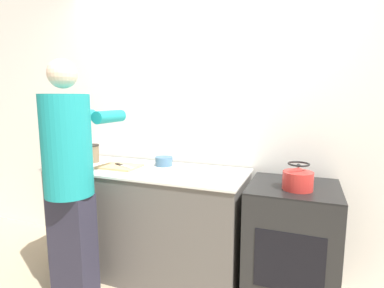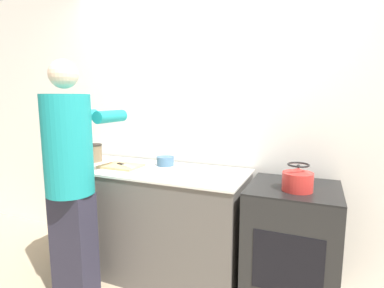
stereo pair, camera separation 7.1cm
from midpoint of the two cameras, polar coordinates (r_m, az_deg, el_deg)
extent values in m
cube|color=white|center=(2.69, 2.36, 4.41)|extent=(8.00, 0.05, 2.60)
cube|color=#5B5651|center=(2.70, -7.49, -14.36)|extent=(1.65, 0.63, 0.90)
cube|color=silver|center=(2.55, -7.69, -4.86)|extent=(1.68, 0.66, 0.02)
cube|color=black|center=(2.36, 19.20, -18.36)|extent=(0.61, 0.60, 0.89)
cube|color=black|center=(2.20, 19.79, -7.80)|extent=(0.61, 0.60, 0.01)
cube|color=black|center=(2.08, 18.66, -20.86)|extent=(0.42, 0.01, 0.39)
cube|color=#292837|center=(2.45, -20.68, -18.12)|extent=(0.30, 0.18, 0.83)
cylinder|color=teal|center=(2.22, -21.74, -0.18)|extent=(0.33, 0.33, 0.70)
sphere|color=beige|center=(2.21, -22.45, 12.22)|extent=(0.19, 0.19, 0.19)
cylinder|color=teal|center=(2.51, -19.54, 5.11)|extent=(0.09, 0.30, 0.09)
cylinder|color=teal|center=(2.33, -14.43, 5.10)|extent=(0.09, 0.30, 0.09)
cube|color=tan|center=(2.65, -12.54, -4.10)|extent=(0.34, 0.25, 0.02)
cube|color=silver|center=(2.57, -11.27, -4.17)|extent=(0.15, 0.09, 0.01)
cube|color=black|center=(2.67, -12.64, -3.73)|extent=(0.09, 0.06, 0.01)
cylinder|color=red|center=(2.10, 20.38, -6.73)|extent=(0.20, 0.20, 0.12)
cone|color=red|center=(2.08, 20.50, -4.71)|extent=(0.16, 0.16, 0.03)
sphere|color=black|center=(2.07, 20.54, -3.98)|extent=(0.02, 0.02, 0.02)
torus|color=black|center=(2.07, 20.55, -3.71)|extent=(0.14, 0.14, 0.01)
cylinder|color=#426684|center=(2.64, -4.33, -3.27)|extent=(0.15, 0.15, 0.08)
cylinder|color=#756047|center=(2.93, -17.48, -1.74)|extent=(0.14, 0.14, 0.15)
cylinder|color=#28231E|center=(2.91, -17.56, -0.16)|extent=(0.15, 0.15, 0.01)
camera|label=1|loc=(0.04, -89.08, 0.14)|focal=28.00mm
camera|label=2|loc=(0.04, 90.92, -0.14)|focal=28.00mm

